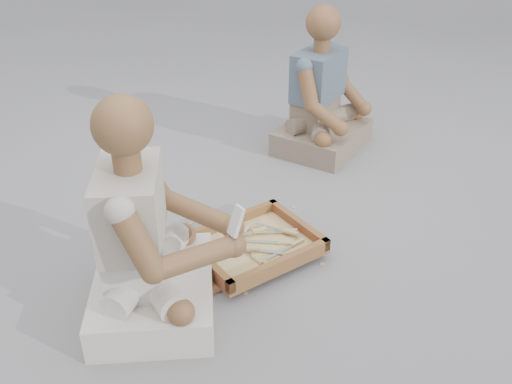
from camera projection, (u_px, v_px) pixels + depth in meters
name	position (u px, v px, depth m)	size (l,w,h in m)	color
ground	(263.00, 265.00, 2.59)	(60.00, 60.00, 0.00)	gray
carved_panel	(210.00, 258.00, 2.60)	(0.59, 0.39, 0.04)	#A86541
tool_tray	(254.00, 245.00, 2.61)	(0.63, 0.55, 0.07)	brown
chisel_0	(280.00, 243.00, 2.61)	(0.21, 0.11, 0.02)	silver
chisel_1	(235.00, 232.00, 2.69)	(0.13, 0.20, 0.02)	silver
chisel_2	(244.00, 232.00, 2.67)	(0.17, 0.17, 0.02)	silver
chisel_3	(294.00, 245.00, 2.60)	(0.21, 0.09, 0.02)	silver
chisel_4	(287.00, 231.00, 2.67)	(0.17, 0.17, 0.02)	silver
chisel_5	(247.00, 248.00, 2.55)	(0.21, 0.09, 0.02)	silver
chisel_6	(285.00, 231.00, 2.68)	(0.21, 0.08, 0.02)	silver
chisel_7	(255.00, 231.00, 2.67)	(0.22, 0.03, 0.02)	silver
chisel_8	(254.00, 258.00, 2.52)	(0.08, 0.22, 0.02)	silver
chisel_9	(289.00, 254.00, 2.53)	(0.19, 0.14, 0.02)	silver
wood_chip_0	(164.00, 234.00, 2.79)	(0.02, 0.01, 0.00)	#CEBA79
wood_chip_1	(252.00, 281.00, 2.49)	(0.02, 0.01, 0.00)	#CEBA79
wood_chip_2	(294.00, 207.00, 3.00)	(0.02, 0.01, 0.00)	#CEBA79
wood_chip_3	(322.00, 264.00, 2.59)	(0.02, 0.01, 0.00)	#CEBA79
wood_chip_4	(246.00, 293.00, 2.42)	(0.02, 0.01, 0.00)	#CEBA79
wood_chip_5	(191.00, 223.00, 2.87)	(0.02, 0.01, 0.00)	#CEBA79
wood_chip_6	(266.00, 266.00, 2.58)	(0.02, 0.01, 0.00)	#CEBA79
wood_chip_7	(229.00, 235.00, 2.79)	(0.02, 0.01, 0.00)	#CEBA79
wood_chip_8	(272.00, 251.00, 2.67)	(0.02, 0.01, 0.00)	#CEBA79
wood_chip_9	(261.00, 258.00, 2.62)	(0.02, 0.01, 0.00)	#CEBA79
wood_chip_10	(287.00, 236.00, 2.78)	(0.02, 0.01, 0.00)	#CEBA79
wood_chip_11	(185.00, 238.00, 2.77)	(0.02, 0.01, 0.00)	#CEBA79
wood_chip_12	(234.00, 270.00, 2.55)	(0.02, 0.01, 0.00)	#CEBA79
wood_chip_13	(219.00, 258.00, 2.63)	(0.02, 0.01, 0.00)	#CEBA79
craftsman	(148.00, 245.00, 2.19)	(0.69, 0.70, 0.92)	silver
companion	(322.00, 103.00, 3.48)	(0.72, 0.70, 0.88)	gray
mobile_phone	(236.00, 221.00, 2.09)	(0.06, 0.06, 0.12)	silver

